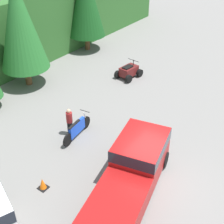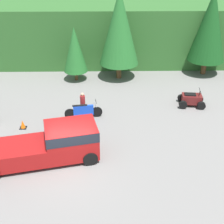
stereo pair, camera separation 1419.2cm
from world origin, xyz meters
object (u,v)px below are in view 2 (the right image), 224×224
(traffic_cone, at_px, (23,125))
(rider_person, at_px, (83,103))
(quad_atv, at_px, (191,100))
(dirt_bike, at_px, (83,111))
(pickup_truck_red, at_px, (52,143))

(traffic_cone, bearing_deg, rider_person, 24.58)
(quad_atv, relative_size, traffic_cone, 3.54)
(rider_person, bearing_deg, quad_atv, 7.50)
(dirt_bike, bearing_deg, traffic_cone, -169.35)
(quad_atv, bearing_deg, pickup_truck_red, -139.70)
(rider_person, relative_size, traffic_cone, 2.92)
(quad_atv, bearing_deg, traffic_cone, -159.55)
(pickup_truck_red, distance_m, rider_person, 4.97)
(pickup_truck_red, bearing_deg, rider_person, 62.41)
(dirt_bike, distance_m, rider_person, 0.59)
(rider_person, bearing_deg, pickup_truck_red, -106.01)
(traffic_cone, bearing_deg, dirt_bike, 18.25)
(dirt_bike, height_order, rider_person, rider_person)
(quad_atv, relative_size, rider_person, 1.21)
(quad_atv, distance_m, traffic_cone, 11.55)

